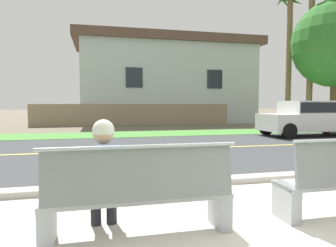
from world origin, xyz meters
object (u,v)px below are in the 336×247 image
object	(u,v)px
bench_left	(140,195)
car_white_near	(310,117)
palm_tree_short	(290,14)
seated_person_blue	(104,173)

from	to	relation	value
bench_left	car_white_near	distance (m)	12.09
bench_left	palm_tree_short	size ratio (longest dim) A/B	0.24
seated_person_blue	car_white_near	xyz separation A→B (m)	(9.04, 8.23, 0.18)
palm_tree_short	bench_left	bearing A→B (deg)	-129.68
car_white_near	palm_tree_short	xyz separation A→B (m)	(2.05, 4.54, 5.83)
bench_left	palm_tree_short	bearing A→B (deg)	50.32
seated_person_blue	palm_tree_short	xyz separation A→B (m)	(11.09, 12.76, 6.01)
car_white_near	palm_tree_short	bearing A→B (deg)	65.72
seated_person_blue	car_white_near	world-z (taller)	car_white_near
bench_left	car_white_near	bearing A→B (deg)	44.04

